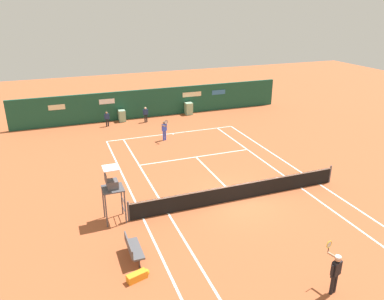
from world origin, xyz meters
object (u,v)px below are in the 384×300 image
(player_bench, at_px, (133,248))
(player_near_side, at_px, (335,270))
(ball_kid_left_post, at_px, (146,114))
(player_on_baseline, at_px, (164,129))
(equipment_bag, at_px, (139,276))
(umpire_chair, at_px, (112,186))
(ball_kid_right_post, at_px, (107,118))
(tennis_ball_by_sideline, at_px, (148,175))

(player_bench, relative_size, player_near_side, 0.83)
(ball_kid_left_post, bearing_deg, player_on_baseline, 99.00)
(player_on_baseline, distance_m, ball_kid_left_post, 5.08)
(equipment_bag, bearing_deg, umpire_chair, 91.72)
(ball_kid_right_post, bearing_deg, ball_kid_left_post, -175.35)
(equipment_bag, distance_m, tennis_ball_by_sideline, 9.36)
(tennis_ball_by_sideline, bearing_deg, player_on_baseline, 63.60)
(umpire_chair, height_order, equipment_bag, umpire_chair)
(player_on_baseline, xyz_separation_m, tennis_ball_by_sideline, (-2.79, -5.62, -0.88))
(umpire_chair, xyz_separation_m, ball_kid_right_post, (1.98, 15.13, -1.11))
(equipment_bag, xyz_separation_m, player_near_side, (6.50, -3.20, 0.82))
(equipment_bag, bearing_deg, tennis_ball_by_sideline, 73.58)
(player_on_baseline, xyz_separation_m, ball_kid_right_post, (-3.59, 5.07, -0.17))
(umpire_chair, distance_m, ball_kid_right_post, 15.30)
(player_bench, bearing_deg, ball_kid_right_post, 174.46)
(player_on_baseline, bearing_deg, ball_kid_left_post, -109.61)
(equipment_bag, distance_m, ball_kid_left_post, 20.36)
(player_bench, xyz_separation_m, tennis_ball_by_sideline, (2.58, 7.63, -0.48))
(tennis_ball_by_sideline, bearing_deg, ball_kid_left_post, 76.42)
(player_on_baseline, bearing_deg, tennis_ball_by_sideline, 41.67)
(equipment_bag, xyz_separation_m, ball_kid_right_post, (1.85, 19.67, 0.59))
(umpire_chair, xyz_separation_m, tennis_ball_by_sideline, (2.78, 4.44, -1.83))
(player_bench, relative_size, ball_kid_left_post, 1.12)
(tennis_ball_by_sideline, bearing_deg, ball_kid_right_post, 94.27)
(ball_kid_left_post, bearing_deg, equipment_bag, 81.78)
(player_near_side, bearing_deg, player_on_baseline, 78.29)
(ball_kid_left_post, distance_m, tennis_ball_by_sideline, 11.03)
(player_on_baseline, distance_m, tennis_ball_by_sideline, 6.33)
(ball_kid_left_post, xyz_separation_m, tennis_ball_by_sideline, (-2.58, -10.69, -0.76))
(equipment_bag, bearing_deg, ball_kid_right_post, 84.63)
(umpire_chair, relative_size, player_near_side, 1.53)
(ball_kid_left_post, height_order, tennis_ball_by_sideline, ball_kid_left_post)
(equipment_bag, xyz_separation_m, tennis_ball_by_sideline, (2.65, 8.98, -0.13))
(equipment_bag, relative_size, ball_kid_right_post, 0.73)
(ball_kid_left_post, bearing_deg, tennis_ball_by_sideline, 83.09)
(ball_kid_left_post, relative_size, tennis_ball_by_sideline, 20.31)
(player_on_baseline, distance_m, ball_kid_right_post, 6.22)
(ball_kid_left_post, distance_m, ball_kid_right_post, 3.38)
(player_bench, distance_m, ball_kid_left_post, 19.04)
(umpire_chair, height_order, player_on_baseline, umpire_chair)
(player_bench, height_order, tennis_ball_by_sideline, player_bench)
(equipment_bag, height_order, ball_kid_right_post, ball_kid_right_post)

